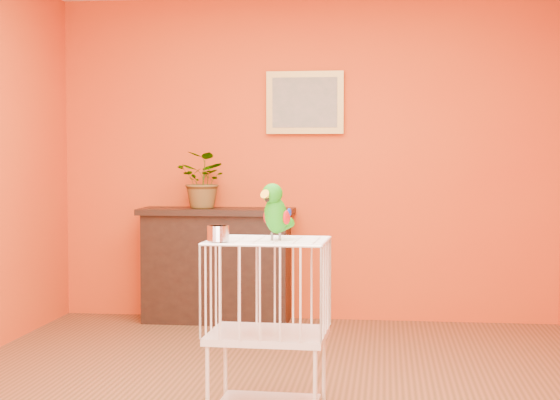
# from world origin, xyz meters

# --- Properties ---
(ground) EXTENTS (4.50, 4.50, 0.00)m
(ground) POSITION_xyz_m (0.00, 0.00, 0.00)
(ground) COLOR brown
(ground) RESTS_ON ground
(room_shell) EXTENTS (4.50, 4.50, 4.50)m
(room_shell) POSITION_xyz_m (0.00, 0.00, 1.58)
(room_shell) COLOR #D44913
(room_shell) RESTS_ON ground
(console_cabinet) EXTENTS (1.22, 0.44, 0.91)m
(console_cabinet) POSITION_xyz_m (-0.69, 2.04, 0.45)
(console_cabinet) COLOR black
(console_cabinet) RESTS_ON ground
(potted_plant) EXTENTS (0.55, 0.58, 0.35)m
(potted_plant) POSITION_xyz_m (-0.78, 2.05, 1.08)
(potted_plant) COLOR #26722D
(potted_plant) RESTS_ON console_cabinet
(framed_picture) EXTENTS (0.62, 0.04, 0.50)m
(framed_picture) POSITION_xyz_m (0.00, 2.22, 1.75)
(framed_picture) COLOR #AF8A3E
(framed_picture) RESTS_ON room_shell
(birdcage) EXTENTS (0.60, 0.47, 0.90)m
(birdcage) POSITION_xyz_m (0.06, -0.41, 0.47)
(birdcage) COLOR white
(birdcage) RESTS_ON ground
(feed_cup) EXTENTS (0.11, 0.11, 0.08)m
(feed_cup) POSITION_xyz_m (-0.16, -0.56, 0.95)
(feed_cup) COLOR silver
(feed_cup) RESTS_ON birdcage
(parrot) EXTENTS (0.17, 0.25, 0.29)m
(parrot) POSITION_xyz_m (0.11, -0.43, 1.05)
(parrot) COLOR #59544C
(parrot) RESTS_ON birdcage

